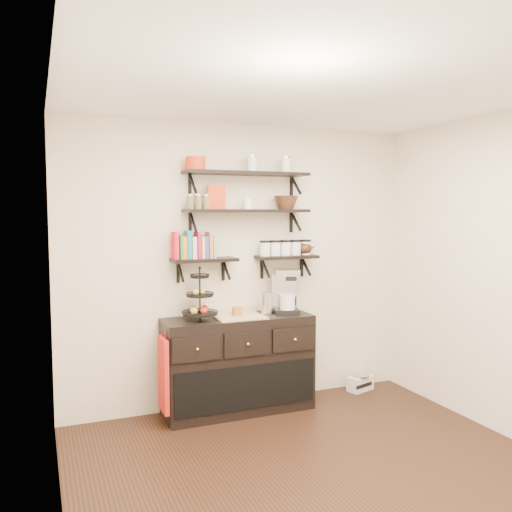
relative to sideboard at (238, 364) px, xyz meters
The scene contains 22 objects.
floor 1.59m from the sideboard, 85.08° to the right, with size 3.50×3.50×0.00m, color black.
ceiling 2.71m from the sideboard, 85.08° to the right, with size 3.50×3.50×0.02m, color white.
back_wall 0.94m from the sideboard, 61.00° to the left, with size 3.50×0.02×2.70m, color beige.
left_wall 2.39m from the sideboard, 136.91° to the right, with size 0.02×3.50×2.70m, color beige.
shelf_top 1.79m from the sideboard, 38.50° to the left, with size 1.20×0.27×0.23m.
shelf_mid 1.44m from the sideboard, 38.50° to the left, with size 1.20×0.27×0.23m.
shelf_low_left 1.02m from the sideboard, 158.02° to the left, with size 0.60×0.25×0.23m.
shelf_low_right 1.13m from the sideboard, 12.00° to the left, with size 0.60×0.25×0.23m.
cookbooks 1.18m from the sideboard, 163.07° to the left, with size 0.36×0.15×0.26m.
glass_canisters 1.20m from the sideboard, 12.02° to the left, with size 0.54×0.10×0.13m.
sideboard is the anchor object (origin of this frame).
fruit_stand 0.71m from the sideboard, behind, with size 0.32×0.32×0.47m.
candle 0.50m from the sideboard, behind, with size 0.08×0.08×0.08m, color brown.
coffee_maker 0.82m from the sideboard, ahead, with size 0.28×0.28×0.43m.
thermal_carafe 0.63m from the sideboard, ahead, with size 0.11×0.11×0.22m, color silver.
apron 0.74m from the sideboard, behind, with size 0.04×0.28×0.65m, color #A71712.
radio 1.44m from the sideboard, ahead, with size 0.31×0.23×0.17m.
recipe_box 1.57m from the sideboard, 149.69° to the left, with size 0.16×0.06×0.22m, color red.
walnut_bowl 1.61m from the sideboard, 10.58° to the left, with size 0.24×0.24×0.13m, color black, non-canonical shape.
ramekins 1.51m from the sideboard, 36.39° to the left, with size 0.09×0.09×0.10m, color white.
teapot 1.31m from the sideboard, ahead, with size 0.20×0.15×0.15m, color #321A0F, non-canonical shape.
red_pot 1.90m from the sideboard, 164.80° to the left, with size 0.18×0.18×0.12m, color red.
Camera 1 is at (-1.85, -3.15, 1.89)m, focal length 38.00 mm.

